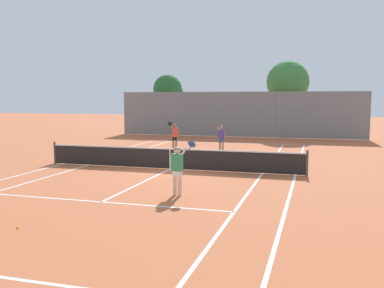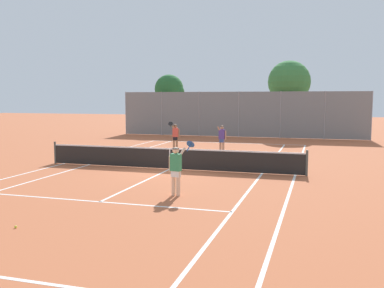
% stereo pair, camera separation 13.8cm
% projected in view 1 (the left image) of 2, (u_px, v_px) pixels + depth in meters
% --- Properties ---
extents(ground_plane, '(120.00, 120.00, 0.00)m').
position_uv_depth(ground_plane, '(170.00, 169.00, 19.23)').
color(ground_plane, '#B25B38').
extents(court_line_markings, '(11.10, 23.90, 0.01)m').
position_uv_depth(court_line_markings, '(170.00, 169.00, 19.23)').
color(court_line_markings, silver).
rests_on(court_line_markings, ground).
extents(tennis_net, '(12.00, 0.10, 1.07)m').
position_uv_depth(tennis_net, '(170.00, 158.00, 19.17)').
color(tennis_net, '#474C47').
rests_on(tennis_net, ground).
extents(player_near_side, '(0.77, 0.71, 1.77)m').
position_uv_depth(player_near_side, '(177.00, 168.00, 13.90)').
color(player_near_side, beige).
rests_on(player_near_side, ground).
extents(player_far_left, '(0.52, 0.85, 1.77)m').
position_uv_depth(player_far_left, '(175.00, 135.00, 26.14)').
color(player_far_left, '#936B4C').
rests_on(player_far_left, ground).
extents(player_far_right, '(0.47, 0.47, 1.60)m').
position_uv_depth(player_far_right, '(221.00, 137.00, 24.86)').
color(player_far_right, tan).
rests_on(player_far_right, ground).
extents(loose_tennis_ball_0, '(0.07, 0.07, 0.07)m').
position_uv_depth(loose_tennis_ball_0, '(18.00, 227.00, 10.44)').
color(loose_tennis_ball_0, '#D1DB33').
rests_on(loose_tennis_ball_0, ground).
extents(loose_tennis_ball_3, '(0.07, 0.07, 0.07)m').
position_uv_depth(loose_tennis_ball_3, '(209.00, 156.00, 23.52)').
color(loose_tennis_ball_3, '#D1DB33').
rests_on(loose_tennis_ball_3, ground).
extents(loose_tennis_ball_4, '(0.07, 0.07, 0.07)m').
position_uv_depth(loose_tennis_ball_4, '(125.00, 152.00, 24.99)').
color(loose_tennis_ball_4, '#D1DB33').
rests_on(loose_tennis_ball_4, ground).
extents(back_fence, '(20.34, 0.08, 3.73)m').
position_uv_depth(back_fence, '(237.00, 114.00, 35.06)').
color(back_fence, gray).
rests_on(back_fence, ground).
extents(tree_behind_left, '(2.76, 2.63, 5.33)m').
position_uv_depth(tree_behind_left, '(169.00, 90.00, 38.85)').
color(tree_behind_left, brown).
rests_on(tree_behind_left, ground).
extents(tree_behind_right, '(3.51, 3.51, 6.28)m').
position_uv_depth(tree_behind_right, '(287.00, 83.00, 35.47)').
color(tree_behind_right, brown).
rests_on(tree_behind_right, ground).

